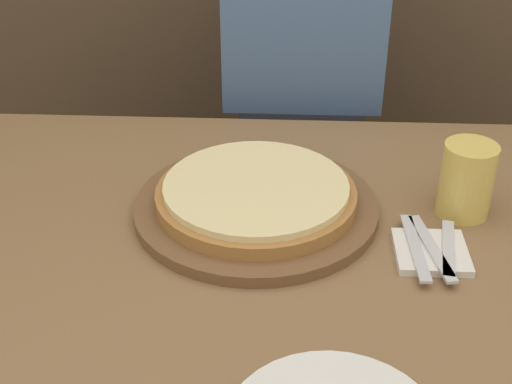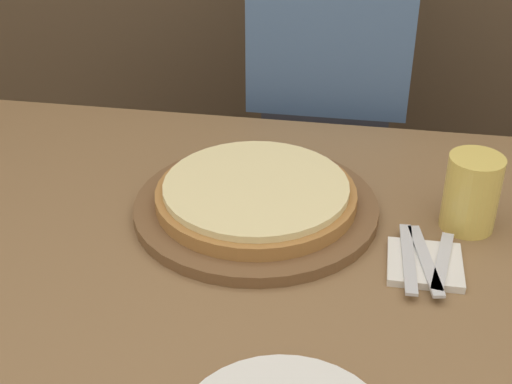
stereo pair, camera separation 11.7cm
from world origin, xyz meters
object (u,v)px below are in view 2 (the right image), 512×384
Objects in this scene: fork at (408,258)px; diner_person at (327,119)px; dinner_knife at (425,260)px; spoon at (443,261)px; beer_glass at (472,190)px; pizza_on_board at (256,200)px.

diner_person is (-0.17, 0.64, -0.08)m from fork.
spoon is at bearing 0.00° from dinner_knife.
beer_glass is 0.59m from diner_person.
pizza_on_board is 2.34× the size of fork.
pizza_on_board is at bearing -177.10° from beer_glass.
diner_person reaches higher than fork.
beer_glass reaches higher than fork.
spoon is 0.68m from diner_person.
dinner_knife is 0.67m from diner_person.
pizza_on_board reaches higher than fork.
dinner_knife is at bearing 0.00° from fork.
fork is 0.02m from dinner_knife.
diner_person is at bearing 108.92° from spoon.
pizza_on_board is 2.35× the size of dinner_knife.
dinner_knife is 0.02m from spoon.
pizza_on_board is 2.75× the size of spoon.
diner_person is (-0.19, 0.64, -0.08)m from dinner_knife.
pizza_on_board is at bearing 156.62° from fork.
beer_glass is at bearing 2.90° from pizza_on_board.
fork is (-0.09, -0.12, -0.05)m from beer_glass.
spoon is (0.30, -0.11, -0.01)m from pizza_on_board.
pizza_on_board is 0.55m from diner_person.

